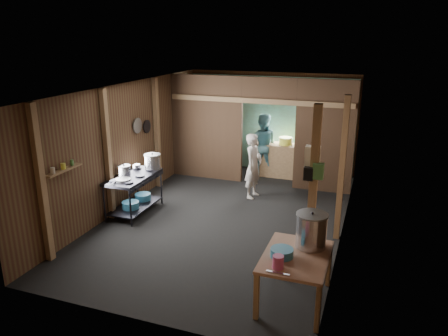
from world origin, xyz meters
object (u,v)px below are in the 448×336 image
at_px(stove_pot_large, 153,162).
at_px(prep_table, 295,278).
at_px(stock_pot, 311,231).
at_px(pink_bucket, 278,262).
at_px(yellow_tub, 286,141).
at_px(gas_range, 134,194).
at_px(cook, 253,166).

bearing_deg(stove_pot_large, prep_table, -35.12).
height_order(stove_pot_large, stock_pot, stock_pot).
height_order(stock_pot, pink_bucket, stock_pot).
relative_size(pink_bucket, yellow_tub, 0.51).
distance_m(stove_pot_large, pink_bucket, 4.46).
distance_m(gas_range, stock_pot, 4.22).
relative_size(stove_pot_large, yellow_tub, 1.02).
bearing_deg(gas_range, stove_pot_large, 72.03).
bearing_deg(cook, pink_bucket, -151.36).
height_order(gas_range, stock_pot, stock_pot).
bearing_deg(prep_table, yellow_tub, 103.67).
bearing_deg(pink_bucket, stove_pot_large, 139.39).
height_order(gas_range, stove_pot_large, stove_pot_large).
xyz_separation_m(stove_pot_large, stock_pot, (3.68, -2.17, -0.01)).
bearing_deg(prep_table, pink_bucket, -111.35).
distance_m(gas_range, yellow_tub, 4.19).
distance_m(stove_pot_large, stock_pot, 4.27).
relative_size(stock_pot, cook, 0.35).
bearing_deg(yellow_tub, prep_table, -76.33).
xyz_separation_m(prep_table, pink_bucket, (-0.16, -0.41, 0.44)).
bearing_deg(cook, yellow_tub, -3.49).
height_order(pink_bucket, yellow_tub, yellow_tub).
xyz_separation_m(gas_range, stove_pot_large, (0.17, 0.52, 0.56)).
xyz_separation_m(pink_bucket, yellow_tub, (-1.14, 5.76, 0.15)).
bearing_deg(stock_pot, stove_pot_large, 149.45).
bearing_deg(stock_pot, pink_bucket, -112.20).
relative_size(stove_pot_large, cook, 0.24).
relative_size(stock_pot, yellow_tub, 1.52).
distance_m(gas_range, stove_pot_large, 0.78).
xyz_separation_m(yellow_tub, cook, (-0.36, -1.69, -0.21)).
relative_size(prep_table, stove_pot_large, 3.46).
xyz_separation_m(gas_range, stock_pot, (3.85, -1.65, 0.54)).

